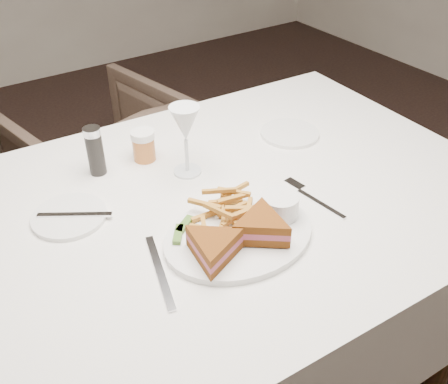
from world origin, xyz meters
TOP-DOWN VIEW (x-y plane):
  - ground at (0.00, 0.00)m, footprint 5.00×5.00m
  - table at (-0.18, -0.24)m, footprint 1.40×0.97m
  - chair_far at (-0.11, 0.72)m, footprint 0.74×0.71m
  - table_setting at (-0.21, -0.29)m, footprint 0.79×0.59m

SIDE VIEW (x-z plane):
  - ground at x=0.00m, z-range 0.00..0.00m
  - chair_far at x=-0.11m, z-range 0.00..0.65m
  - table at x=-0.18m, z-range 0.00..0.75m
  - table_setting at x=-0.21m, z-range 0.70..0.88m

